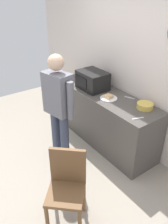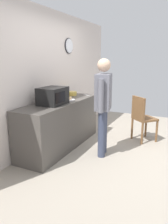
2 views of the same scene
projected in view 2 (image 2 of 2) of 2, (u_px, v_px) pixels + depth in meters
The scene contains 10 objects.
ground_plane at pixel (124, 154), 3.99m from camera, with size 6.00×6.00×0.00m, color #9E9384.
back_wall at pixel (48, 78), 4.36m from camera, with size 5.40×0.13×2.60m.
kitchen_counter at pixel (61, 124), 4.23m from camera, with size 2.07×0.62×0.90m, color #4C4742.
microwave at pixel (53, 96), 3.83m from camera, with size 0.50×0.39×0.30m.
sandwich_plate at pixel (68, 99), 4.25m from camera, with size 0.27×0.27×0.07m.
salad_bowl at pixel (72, 93), 4.81m from camera, with size 0.23×0.23×0.08m, color gold.
fork_utensil at pixel (60, 97), 4.52m from camera, with size 0.17×0.02×0.01m, color silver.
spoon_utensil at pixel (87, 95), 4.82m from camera, with size 0.17×0.02×0.01m, color silver.
person_standing at pixel (103, 101), 3.75m from camera, with size 0.58×0.32×1.69m.
wooden_chair at pixel (142, 117), 4.51m from camera, with size 0.57×0.57×0.94m.
Camera 2 is at (-3.65, -0.94, 1.69)m, focal length 35.26 mm.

